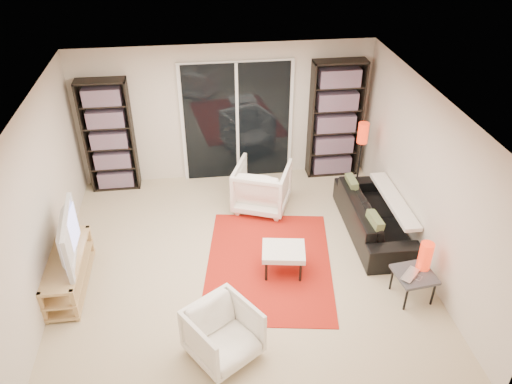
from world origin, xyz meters
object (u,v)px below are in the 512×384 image
at_px(bookshelf_left, 109,137).
at_px(armchair_front, 223,334).
at_px(side_table, 414,276).
at_px(floor_lamp, 362,141).
at_px(sofa, 374,216).
at_px(tv_stand, 69,271).
at_px(armchair_back, 262,187).
at_px(ottoman, 284,252).
at_px(bookshelf_right, 335,120).

height_order(bookshelf_left, armchair_front, bookshelf_left).
height_order(bookshelf_left, side_table, bookshelf_left).
bearing_deg(floor_lamp, bookshelf_left, 170.94).
distance_m(sofa, floor_lamp, 1.36).
xyz_separation_m(bookshelf_left, armchair_front, (1.59, -3.86, -0.65)).
height_order(tv_stand, armchair_back, armchair_back).
xyz_separation_m(sofa, floor_lamp, (0.10, 1.18, 0.68)).
relative_size(armchair_front, ottoman, 1.13).
xyz_separation_m(bookshelf_right, armchair_back, (-1.41, -0.94, -0.66)).
distance_m(ottoman, floor_lamp, 2.58).
bearing_deg(bookshelf_left, tv_stand, -97.85).
bearing_deg(armchair_front, side_table, -19.98).
relative_size(tv_stand, side_table, 2.55).
height_order(bookshelf_right, ottoman, bookshelf_right).
relative_size(ottoman, side_table, 1.21).
distance_m(sofa, side_table, 1.42).
distance_m(bookshelf_right, tv_stand, 4.94).
xyz_separation_m(bookshelf_right, ottoman, (-1.34, -2.56, -0.70)).
height_order(side_table, floor_lamp, floor_lamp).
bearing_deg(bookshelf_left, side_table, -38.59).
distance_m(bookshelf_right, armchair_back, 1.82).
relative_size(tv_stand, floor_lamp, 1.06).
bearing_deg(armchair_front, bookshelf_left, 78.77).
xyz_separation_m(bookshelf_right, sofa, (0.18, -1.84, -0.76)).
xyz_separation_m(sofa, ottoman, (-1.52, -0.73, 0.06)).
distance_m(bookshelf_right, armchair_front, 4.52).
bearing_deg(floor_lamp, tv_stand, -157.74).
bearing_deg(bookshelf_right, side_table, -86.06).
xyz_separation_m(bookshelf_left, tv_stand, (-0.34, -2.49, -0.71)).
bearing_deg(sofa, armchair_front, 130.63).
height_order(armchair_back, ottoman, armchair_back).
bearing_deg(sofa, bookshelf_right, 6.65).
relative_size(bookshelf_right, side_table, 3.97).
height_order(ottoman, side_table, same).
bearing_deg(ottoman, armchair_front, -125.25).
relative_size(bookshelf_left, armchair_back, 2.29).
bearing_deg(armchair_back, sofa, 172.20).
bearing_deg(ottoman, sofa, 25.50).
relative_size(sofa, floor_lamp, 1.54).
bearing_deg(bookshelf_left, floor_lamp, -9.06).
distance_m(tv_stand, armchair_front, 2.37).
distance_m(tv_stand, ottoman, 2.85).
height_order(bookshelf_right, armchair_front, bookshelf_right).
xyz_separation_m(sofa, armchair_front, (-2.44, -2.02, 0.04)).
relative_size(sofa, ottoman, 3.07).
distance_m(bookshelf_left, bookshelf_right, 3.85).
height_order(bookshelf_left, armchair_back, bookshelf_left).
height_order(bookshelf_left, floor_lamp, bookshelf_left).
bearing_deg(armchair_back, bookshelf_right, -124.83).
xyz_separation_m(ottoman, side_table, (1.57, -0.69, 0.01)).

